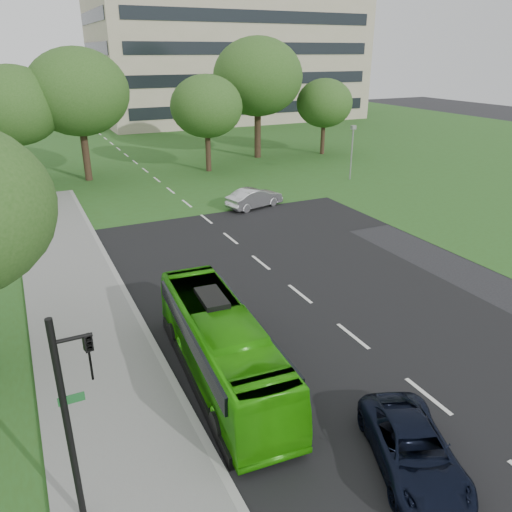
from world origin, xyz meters
The scene contains 13 objects.
ground centered at (0.00, 0.00, 0.00)m, with size 160.00×160.00×0.00m, color black.
street_surfaces centered at (-0.38, 22.75, 0.03)m, with size 120.00×120.00×0.15m.
office_building centered at (21.96, 61.96, 12.50)m, with size 40.10×20.10×25.00m.
tree_park_a centered at (-10.06, 27.99, 6.32)m, with size 7.01×7.01×9.32m.
tree_park_b centered at (-5.22, 28.37, 7.12)m, with size 8.06×8.06×10.56m.
tree_park_c centered at (5.18, 27.19, 5.69)m, with size 6.31×6.31×8.38m.
tree_park_d centered at (11.96, 30.94, 7.82)m, with size 8.74×8.74×11.55m.
tree_park_e centered at (18.95, 29.63, 5.20)m, with size 5.74×5.74×7.65m.
bus centered at (-5.50, -2.20, 1.24)m, with size 2.08×8.89×2.48m, color #2DA90C.
sedan centered at (4.00, 15.07, 0.68)m, with size 1.45×4.15×1.37m, color #BAB9BE.
suv centered at (-2.50, -8.00, 0.59)m, with size 1.95×4.23×1.17m, color black.
traffic_light centered at (-10.33, -6.00, 3.18)m, with size 0.87×0.25×5.41m.
camera_pole centered at (14.90, 18.96, 2.91)m, with size 0.44×0.40×4.50m.
Camera 1 is at (-10.55, -15.28, 10.16)m, focal length 35.00 mm.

